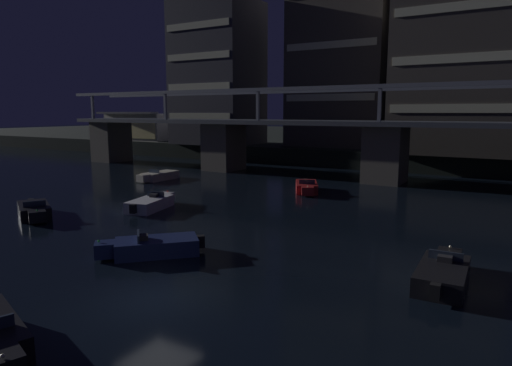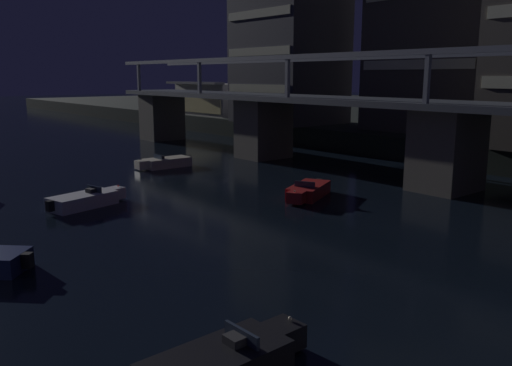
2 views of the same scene
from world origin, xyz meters
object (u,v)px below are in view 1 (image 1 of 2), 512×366
Objects in this scene: waterfront_pavilion at (142,127)px; speedboat_mid_right at (152,247)px; speedboat_mid_center at (443,273)px; speedboat_near_right at (159,176)px; tower_central at (464,40)px; speedboat_far_left at (151,203)px; tower_west_low at (218,73)px; speedboat_far_center at (34,210)px; tower_west_tall at (345,24)px; river_bridge at (386,142)px; speedboat_far_right at (307,187)px.

speedboat_mid_right is at bearing -45.13° from waterfront_pavilion.
speedboat_near_right is at bearing 152.57° from speedboat_mid_center.
speedboat_far_left is at bearing -115.40° from tower_central.
speedboat_mid_right is (24.22, -39.99, -12.20)m from tower_west_low.
waterfront_pavilion is 2.54× the size of speedboat_far_center.
tower_west_low is 33.10m from tower_central.
speedboat_mid_right is (6.65, -45.34, -18.32)m from tower_west_tall.
speedboat_far_left is at bearing -62.46° from tower_west_low.
river_bridge is at bearing 109.43° from speedboat_mid_center.
waterfront_pavilion is (-16.07, 0.48, -8.17)m from tower_west_low.
speedboat_far_left is (-16.16, -34.02, -14.55)m from tower_central.
tower_central is at bearing 78.17° from speedboat_mid_right.
speedboat_far_right is (-4.47, -8.75, -3.59)m from river_bridge.
tower_central is at bearing 69.51° from river_bridge.
speedboat_far_left is 7.62m from speedboat_far_center.
river_bridge is at bearing 61.66° from speedboat_far_left.
tower_west_tall reaches higher than speedboat_mid_center.
speedboat_far_left is (-11.21, -20.80, -3.59)m from river_bridge.
tower_west_tall is at bearing 103.19° from speedboat_far_right.
tower_west_low reaches higher than waterfront_pavilion.
speedboat_mid_right is at bearing -88.07° from speedboat_far_right.
speedboat_mid_center is at bearing -12.58° from speedboat_far_left.
waterfront_pavilion reaches higher than speedboat_mid_center.
tower_west_low reaches higher than speedboat_mid_center.
speedboat_far_left is at bearing -118.34° from river_bridge.
speedboat_near_right is 15.96m from speedboat_far_right.
speedboat_far_right is (6.74, 12.05, 0.00)m from speedboat_far_left.
speedboat_far_left is (32.88, -32.71, -4.02)m from waterfront_pavilion.
tower_west_low is (-28.02, 11.44, 8.61)m from river_bridge.
tower_central is at bearing 1.53° from waterfront_pavilion.
speedboat_near_right is at bearing -175.20° from speedboat_far_right.
tower_west_tall is 49.82m from speedboat_mid_center.
speedboat_far_center is (-16.27, -26.50, -3.59)m from river_bridge.
tower_west_low is at bearing 109.55° from speedboat_near_right.
tower_west_tall is at bearing 8.24° from waterfront_pavilion.
tower_west_low is 53.50m from speedboat_mid_center.
river_bridge reaches higher than speedboat_far_right.
waterfront_pavilion is at bearing 125.92° from speedboat_far_center.
tower_west_tall is at bearing 69.73° from speedboat_near_right.
speedboat_far_center is (-12.47, 2.06, 0.00)m from speedboat_mid_right.
speedboat_mid_center is 1.07× the size of speedboat_far_center.
speedboat_mid_right is (-3.81, -28.55, -3.59)m from river_bridge.
tower_central is at bearing -13.04° from tower_west_tall.
river_bridge is 15.91× the size of speedboat_mid_center.
speedboat_mid_right is at bearing -97.59° from river_bridge.
tower_west_tall is 31.99m from speedboat_far_right.
river_bridge is at bearing 26.33° from speedboat_near_right.
river_bridge is 23.90m from speedboat_far_left.
tower_central is 4.96× the size of speedboat_far_left.
speedboat_far_right is (-9.42, -21.97, -14.55)m from tower_central.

